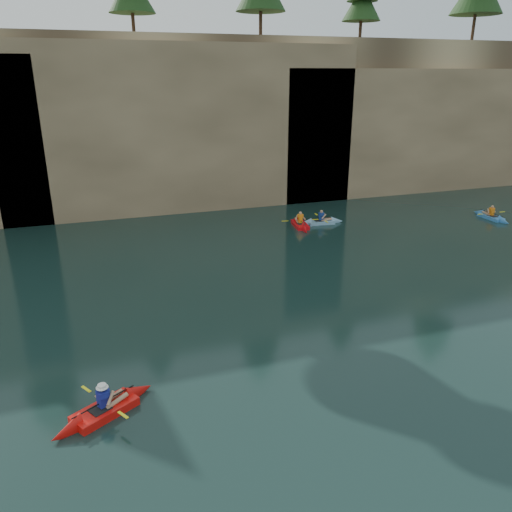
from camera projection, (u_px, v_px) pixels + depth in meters
name	position (u px, v px, depth m)	size (l,w,h in m)	color
ground	(276.00, 395.00, 15.01)	(160.00, 160.00, 0.00)	black
cliff	(143.00, 115.00, 39.62)	(70.00, 16.00, 12.00)	tan
cliff_slab_center	(186.00, 127.00, 33.74)	(24.00, 2.40, 11.40)	#A18562
cliff_slab_east	(432.00, 129.00, 40.04)	(26.00, 2.40, 9.84)	#A18562
sea_cave_center	(101.00, 195.00, 32.77)	(3.50, 1.00, 3.20)	black
sea_cave_east	(297.00, 172.00, 36.76)	(5.00, 1.00, 4.50)	black
main_kayaker	(105.00, 409.00, 14.11)	(3.19, 2.31, 1.21)	red
kayaker_red_far	(300.00, 224.00, 31.48)	(2.36, 3.35, 1.20)	red
kayaker_ltblue_mid	(321.00, 222.00, 32.03)	(3.04, 2.26, 1.14)	#7BAACF
kayaker_blue_east	(491.00, 217.00, 33.18)	(2.24, 3.17, 1.12)	#3C83CE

